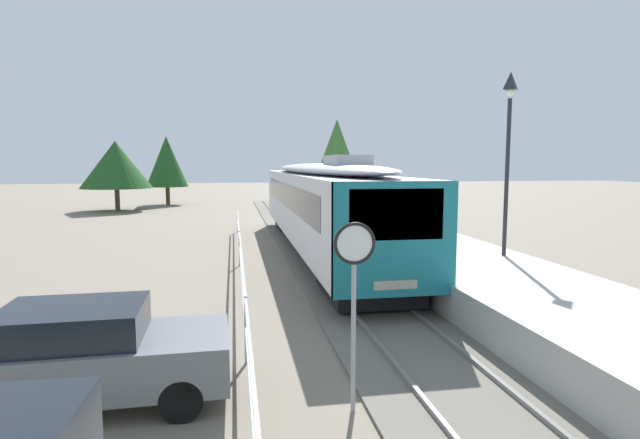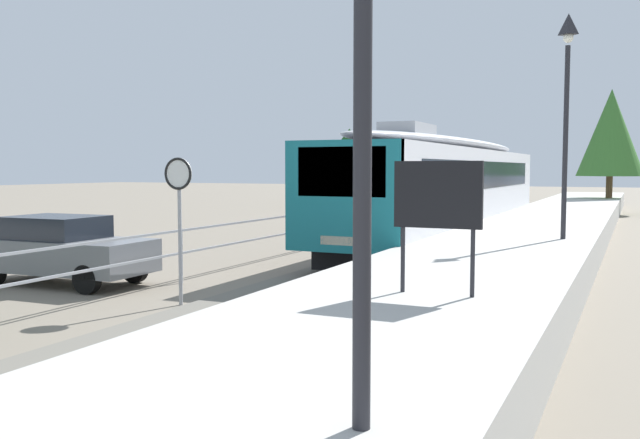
# 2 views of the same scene
# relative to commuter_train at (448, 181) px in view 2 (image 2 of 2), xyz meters

# --- Properties ---
(ground_plane) EXTENTS (160.00, 160.00, 0.00)m
(ground_plane) POSITION_rel_commuter_train_xyz_m (-3.00, -1.14, -2.15)
(ground_plane) COLOR slate
(track_rails) EXTENTS (3.20, 60.00, 0.14)m
(track_rails) POSITION_rel_commuter_train_xyz_m (0.00, -1.14, -2.11)
(track_rails) COLOR #6B665B
(track_rails) RESTS_ON ground
(commuter_train) EXTENTS (2.82, 19.57, 3.74)m
(commuter_train) POSITION_rel_commuter_train_xyz_m (0.00, 0.00, 0.00)
(commuter_train) COLOR silver
(commuter_train) RESTS_ON track_rails
(station_platform) EXTENTS (3.90, 60.00, 0.90)m
(station_platform) POSITION_rel_commuter_train_xyz_m (3.25, -1.14, -1.70)
(station_platform) COLOR #B7B5AD
(station_platform) RESTS_ON ground
(platform_lamp_mid_platform) EXTENTS (0.34, 0.34, 5.35)m
(platform_lamp_mid_platform) POSITION_rel_commuter_train_xyz_m (4.44, -6.41, 2.48)
(platform_lamp_mid_platform) COLOR #232328
(platform_lamp_mid_platform) RESTS_ON station_platform
(platform_notice_board) EXTENTS (1.20, 0.08, 1.80)m
(platform_notice_board) POSITION_rel_commuter_train_xyz_m (3.61, -14.88, 0.04)
(platform_notice_board) COLOR #232328
(platform_notice_board) RESTS_ON station_platform
(speed_limit_sign) EXTENTS (0.61, 0.10, 2.81)m
(speed_limit_sign) POSITION_rel_commuter_train_xyz_m (-1.81, -13.24, -0.02)
(speed_limit_sign) COLOR #9EA0A5
(speed_limit_sign) RESTS_ON ground
(carpark_fence) EXTENTS (0.06, 36.06, 1.25)m
(carpark_fence) POSITION_rel_commuter_train_xyz_m (-3.30, -11.14, -1.24)
(carpark_fence) COLOR #9EA0A5
(carpark_fence) RESTS_ON ground
(parked_hatchback_grey) EXTENTS (4.05, 1.87, 1.53)m
(parked_hatchback_grey) POSITION_rel_commuter_train_xyz_m (-5.66, -12.35, -1.36)
(parked_hatchback_grey) COLOR slate
(parked_hatchback_grey) RESTS_ON ground
(tree_behind_carpark) EXTENTS (3.67, 3.67, 7.10)m
(tree_behind_carpark) POSITION_rel_commuter_train_xyz_m (4.56, 18.89, 2.47)
(tree_behind_carpark) COLOR brown
(tree_behind_carpark) RESTS_ON ground
(tree_behind_station_far) EXTENTS (3.64, 3.64, 6.06)m
(tree_behind_station_far) POSITION_rel_commuter_train_xyz_m (-9.26, 26.40, 1.68)
(tree_behind_station_far) COLOR brown
(tree_behind_station_far) RESTS_ON ground
(tree_distant_left) EXTENTS (5.38, 5.38, 5.38)m
(tree_distant_left) POSITION_rel_commuter_train_xyz_m (-12.40, 21.08, 1.41)
(tree_distant_left) COLOR brown
(tree_distant_left) RESTS_ON ground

